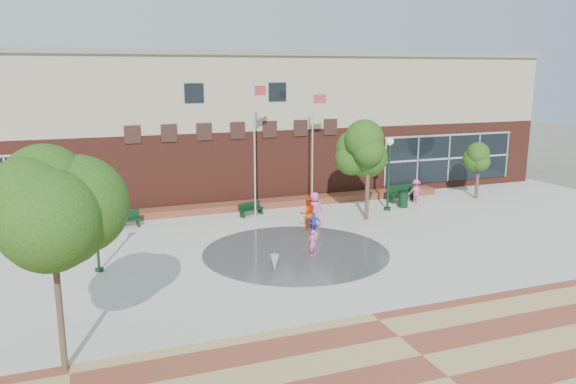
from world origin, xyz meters
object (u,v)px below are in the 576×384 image
object	(u,v)px
flagpole_right	(313,143)
tree_big_left	(50,207)
bench_left	(123,223)
child_splash	(313,243)
flagpole_left	(255,142)
trash_can	(403,199)

from	to	relation	value
flagpole_right	tree_big_left	xyz separation A→B (m)	(-13.28, -13.90, 0.61)
bench_left	child_splash	bearing A→B (deg)	-52.18
flagpole_left	child_splash	distance (m)	8.06
flagpole_left	bench_left	world-z (taller)	flagpole_left
flagpole_right	bench_left	size ratio (longest dim) A/B	3.85
flagpole_right	bench_left	bearing A→B (deg)	179.13
flagpole_right	child_splash	size ratio (longest dim) A/B	5.96
flagpole_left	trash_can	xyz separation A→B (m)	(8.97, -0.78, -3.76)
child_splash	flagpole_left	bearing A→B (deg)	-111.59
bench_left	child_splash	distance (m)	10.62
flagpole_left	child_splash	bearing A→B (deg)	-108.90
trash_can	tree_big_left	distance (m)	23.14
trash_can	tree_big_left	bearing A→B (deg)	-145.40
flagpole_left	child_splash	world-z (taller)	flagpole_left
trash_can	flagpole_left	bearing A→B (deg)	175.04
trash_can	child_splash	xyz separation A→B (m)	(-8.60, -6.39, 0.09)
bench_left	trash_can	size ratio (longest dim) A/B	1.84
trash_can	flagpole_right	bearing A→B (deg)	169.95
flagpole_left	child_splash	size ratio (longest dim) A/B	6.40
flagpole_left	child_splash	xyz separation A→B (m)	(0.38, -7.17, -3.67)
flagpole_right	trash_can	size ratio (longest dim) A/B	7.10
flagpole_left	bench_left	size ratio (longest dim) A/B	4.13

